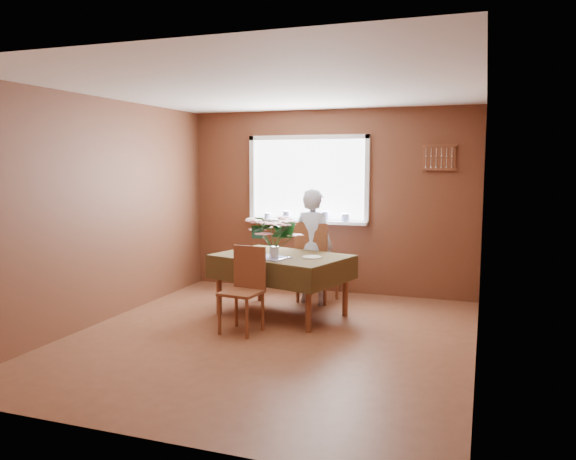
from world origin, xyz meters
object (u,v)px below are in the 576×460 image
(dining_table, at_px, (282,262))
(chair_near, at_px, (245,285))
(chair_far, at_px, (315,259))
(flower_bouquet, at_px, (274,232))
(seated_woman, at_px, (313,246))

(dining_table, xyz_separation_m, chair_near, (-0.15, -0.71, -0.14))
(chair_far, height_order, flower_bouquet, flower_bouquet)
(seated_woman, distance_m, flower_bouquet, 0.94)
(dining_table, distance_m, chair_near, 0.74)
(flower_bouquet, bearing_deg, seated_woman, 77.65)
(flower_bouquet, bearing_deg, chair_near, -106.55)
(dining_table, height_order, seated_woman, seated_woman)
(seated_woman, bearing_deg, chair_near, 88.67)
(chair_near, bearing_deg, flower_bouquet, 80.54)
(chair_near, distance_m, seated_woman, 1.43)
(chair_far, height_order, chair_near, chair_far)
(chair_far, bearing_deg, dining_table, 83.58)
(dining_table, relative_size, seated_woman, 1.15)
(chair_far, bearing_deg, chair_near, 84.97)
(dining_table, distance_m, flower_bouquet, 0.44)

